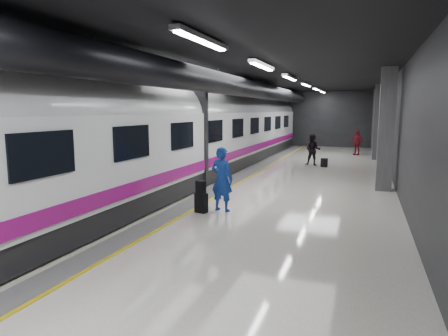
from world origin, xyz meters
The scene contains 9 objects.
ground centered at (0.00, 0.00, 0.00)m, with size 40.00×40.00×0.00m, color silver.
platform_hall centered at (-0.29, 0.96, 3.54)m, with size 10.02×40.02×4.51m.
train centered at (-3.25, 0.00, 2.07)m, with size 3.05×38.00×4.05m.
traveler_main centered at (-0.08, -2.95, 0.95)m, with size 0.70×0.46×1.91m, color #1744B3.
suitcase_main centered at (-0.59, -3.33, 0.28)m, with size 0.35×0.22×0.57m, color black.
shoulder_bag centered at (-0.58, -3.36, 0.76)m, with size 0.28×0.15×0.38m, color black.
traveler_far_a centered at (1.21, 8.02, 0.85)m, with size 0.83×0.64×1.70m, color black.
traveler_far_b centered at (3.33, 14.15, 0.83)m, with size 0.97×0.40×1.65m, color maroon.
suitcase_far centered at (1.86, 7.62, 0.23)m, with size 0.31×0.20×0.46m, color black.
Camera 1 is at (3.82, -13.81, 2.96)m, focal length 32.00 mm.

